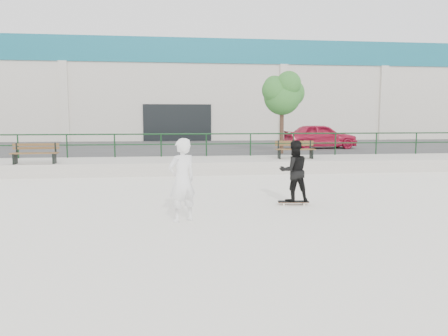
{
  "coord_description": "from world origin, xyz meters",
  "views": [
    {
      "loc": [
        -0.67,
        -8.58,
        2.22
      ],
      "look_at": [
        0.67,
        2.0,
        0.99
      ],
      "focal_mm": 35.0,
      "sensor_mm": 36.0,
      "label": 1
    }
  ],
  "objects": [
    {
      "name": "ground",
      "position": [
        0.0,
        0.0,
        0.0
      ],
      "size": [
        120.0,
        120.0,
        0.0
      ],
      "primitive_type": "plane",
      "color": "white",
      "rests_on": "ground"
    },
    {
      "name": "ledge",
      "position": [
        0.0,
        9.5,
        0.25
      ],
      "size": [
        30.0,
        3.0,
        0.5
      ],
      "primitive_type": "cube",
      "color": "#B4AFA4",
      "rests_on": "ground"
    },
    {
      "name": "parking_strip",
      "position": [
        0.0,
        18.0,
        0.25
      ],
      "size": [
        60.0,
        14.0,
        0.5
      ],
      "primitive_type": "cube",
      "color": "#323232",
      "rests_on": "ground"
    },
    {
      "name": "railing",
      "position": [
        -0.0,
        10.8,
        1.24
      ],
      "size": [
        28.0,
        0.06,
        1.03
      ],
      "color": "#13361A",
      "rests_on": "ledge"
    },
    {
      "name": "commercial_building",
      "position": [
        -0.0,
        31.99,
        4.58
      ],
      "size": [
        44.2,
        16.33,
        8.0
      ],
      "color": "beige",
      "rests_on": "ground"
    },
    {
      "name": "bench_left",
      "position": [
        -5.64,
        8.46,
        0.88
      ],
      "size": [
        1.68,
        0.52,
        0.77
      ],
      "rotation": [
        0.0,
        0.0,
        0.02
      ],
      "color": "#51341B",
      "rests_on": "ledge"
    },
    {
      "name": "bench_right",
      "position": [
        4.63,
        9.27,
        0.88
      ],
      "size": [
        1.68,
        0.6,
        0.76
      ],
      "rotation": [
        0.0,
        0.0,
        -0.07
      ],
      "color": "#51341B",
      "rests_on": "ledge"
    },
    {
      "name": "tree",
      "position": [
        4.75,
        11.87,
        3.4
      ],
      "size": [
        2.18,
        1.94,
        3.87
      ],
      "color": "#4E3427",
      "rests_on": "parking_strip"
    },
    {
      "name": "red_car",
      "position": [
        7.79,
        15.06,
        1.19
      ],
      "size": [
        4.12,
        1.81,
        1.38
      ],
      "primitive_type": "imported",
      "rotation": [
        0.0,
        0.0,
        1.61
      ],
      "color": "#B01536",
      "rests_on": "parking_strip"
    },
    {
      "name": "skateboard",
      "position": [
        2.48,
        2.1,
        0.07
      ],
      "size": [
        0.8,
        0.28,
        0.09
      ],
      "rotation": [
        0.0,
        0.0,
        -0.11
      ],
      "color": "black",
      "rests_on": "ground"
    },
    {
      "name": "standing_skater",
      "position": [
        2.48,
        2.1,
        0.87
      ],
      "size": [
        0.78,
        0.62,
        1.55
      ],
      "primitive_type": "imported",
      "rotation": [
        0.0,
        0.0,
        3.18
      ],
      "color": "black",
      "rests_on": "skateboard"
    },
    {
      "name": "seated_skater",
      "position": [
        -0.4,
        0.64,
        0.9
      ],
      "size": [
        0.78,
        0.7,
        1.79
      ],
      "primitive_type": "imported",
      "rotation": [
        0.0,
        0.0,
        3.66
      ],
      "color": "white",
      "rests_on": "ground"
    }
  ]
}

